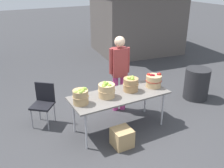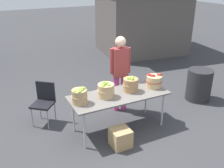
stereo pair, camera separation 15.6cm
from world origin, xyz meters
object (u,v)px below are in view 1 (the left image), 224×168
vendor_adult (119,68)px  folding_chair (43,101)px  apple_basket_green_0 (81,96)px  market_table (119,96)px  produce_crate (122,138)px  apple_basket_green_1 (107,90)px  trash_barrel (197,84)px  apple_basket_green_2 (131,84)px  apple_basket_red_0 (154,81)px

vendor_adult → folding_chair: (-1.62, 0.22, -0.49)m
apple_basket_green_0 → vendor_adult: (1.16, 0.68, 0.10)m
market_table → apple_basket_green_0: apple_basket_green_0 is taller
apple_basket_green_0 → produce_crate: bearing=-43.2°
apple_basket_green_1 → folding_chair: apple_basket_green_1 is taller
trash_barrel → produce_crate: size_ratio=2.27×
apple_basket_green_2 → produce_crate: size_ratio=0.95×
apple_basket_red_0 → apple_basket_green_1: bearing=178.4°
market_table → vendor_adult: 0.82m
vendor_adult → produce_crate: size_ratio=5.00×
vendor_adult → trash_barrel: bearing=-176.5°
produce_crate → trash_barrel: bearing=17.3°
vendor_adult → folding_chair: bearing=6.9°
apple_basket_green_2 → trash_barrel: 2.15m
apple_basket_green_2 → vendor_adult: vendor_adult is taller
apple_basket_red_0 → vendor_adult: (-0.41, 0.68, 0.11)m
apple_basket_green_1 → trash_barrel: 2.67m
apple_basket_green_0 → vendor_adult: 1.35m
apple_basket_green_1 → apple_basket_red_0: bearing=-1.6°
apple_basket_red_0 → produce_crate: bearing=-153.5°
vendor_adult → apple_basket_green_2: bearing=95.1°
trash_barrel → apple_basket_red_0: bearing=-169.4°
apple_basket_red_0 → vendor_adult: vendor_adult is taller
apple_basket_red_0 → produce_crate: (-1.02, -0.51, -0.71)m
trash_barrel → produce_crate: bearing=-162.7°
apple_basket_green_0 → market_table: bearing=0.5°
apple_basket_green_1 → trash_barrel: size_ratio=0.42×
apple_basket_green_1 → folding_chair: 1.37m
vendor_adult → trash_barrel: vendor_adult is taller
market_table → apple_basket_green_1: (-0.26, 0.02, 0.18)m
vendor_adult → trash_barrel: size_ratio=2.21×
folding_chair → produce_crate: 1.77m
market_table → apple_basket_green_1: apple_basket_green_1 is taller
market_table → folding_chair: size_ratio=2.21×
apple_basket_red_0 → vendor_adult: size_ratio=0.19×
folding_chair → apple_basket_green_0: bearing=-23.7°
market_table → apple_basket_red_0: apple_basket_red_0 is taller
apple_basket_green_0 → vendor_adult: size_ratio=0.18×
folding_chair → trash_barrel: size_ratio=1.12×
trash_barrel → market_table: bearing=-173.1°
vendor_adult → folding_chair: size_ratio=1.96×
market_table → folding_chair: bearing=144.3°
apple_basket_green_0 → apple_basket_green_1: apple_basket_green_1 is taller
apple_basket_green_1 → vendor_adult: (0.64, 0.65, 0.10)m
market_table → produce_crate: size_ratio=5.63×
apple_basket_green_1 → apple_basket_green_2: (0.54, 0.02, 0.00)m
apple_basket_red_0 → folding_chair: size_ratio=0.38×
folding_chair → trash_barrel: (3.59, -0.61, -0.13)m
apple_basket_red_0 → folding_chair: apple_basket_red_0 is taller
apple_basket_green_2 → folding_chair: 1.78m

